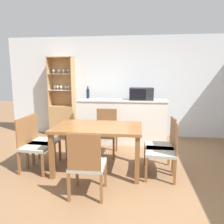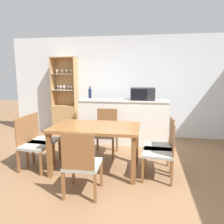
{
  "view_description": "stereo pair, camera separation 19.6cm",
  "coord_description": "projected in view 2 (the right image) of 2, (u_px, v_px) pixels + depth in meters",
  "views": [
    {
      "loc": [
        0.05,
        -3.04,
        1.62
      ],
      "look_at": [
        -0.46,
        1.17,
        0.87
      ],
      "focal_mm": 35.0,
      "sensor_mm": 36.0,
      "label": 1
    },
    {
      "loc": [
        0.25,
        -3.01,
        1.62
      ],
      "look_at": [
        -0.46,
        1.17,
        0.87
      ],
      "focal_mm": 35.0,
      "sensor_mm": 36.0,
      "label": 2
    }
  ],
  "objects": [
    {
      "name": "dining_chair_side_left_near",
      "position": [
        33.0,
        144.0,
        3.7
      ],
      "size": [
        0.49,
        0.49,
        0.9
      ],
      "rotation": [
        0.0,
        0.0,
        -1.65
      ],
      "color": "#999E93",
      "rests_on": "ground_plane"
    },
    {
      "name": "microwave",
      "position": [
        143.0,
        94.0,
        4.92
      ],
      "size": [
        0.54,
        0.35,
        0.28
      ],
      "color": "#232328",
      "rests_on": "kitchen_counter"
    },
    {
      "name": "wine_bottle",
      "position": [
        90.0,
        93.0,
        5.28
      ],
      "size": [
        0.08,
        0.08,
        0.29
      ],
      "color": "#141E38",
      "rests_on": "kitchen_counter"
    },
    {
      "name": "dining_chair_head_near",
      "position": [
        82.0,
        164.0,
        2.88
      ],
      "size": [
        0.47,
        0.47,
        0.9
      ],
      "rotation": [
        0.0,
        0.0,
        0.03
      ],
      "color": "#999E93",
      "rests_on": "ground_plane"
    },
    {
      "name": "dining_chair_side_left_far",
      "position": [
        41.0,
        139.0,
        3.96
      ],
      "size": [
        0.48,
        0.48,
        0.9
      ],
      "rotation": [
        0.0,
        0.0,
        -1.63
      ],
      "color": "#999E93",
      "rests_on": "ground_plane"
    },
    {
      "name": "dining_chair_head_far",
      "position": [
        105.0,
        132.0,
        4.42
      ],
      "size": [
        0.47,
        0.47,
        0.9
      ],
      "rotation": [
        0.0,
        0.0,
        3.11
      ],
      "color": "#999E93",
      "rests_on": "ground_plane"
    },
    {
      "name": "wall_back",
      "position": [
        139.0,
        87.0,
        5.58
      ],
      "size": [
        6.8,
        0.06,
        2.55
      ],
      "color": "silver",
      "rests_on": "ground_plane"
    },
    {
      "name": "kitchen_counter",
      "position": [
        123.0,
        121.0,
        5.1
      ],
      "size": [
        2.04,
        0.53,
        1.03
      ],
      "color": "silver",
      "rests_on": "ground_plane"
    },
    {
      "name": "display_cabinet",
      "position": [
        66.0,
        112.0,
        5.84
      ],
      "size": [
        0.64,
        0.32,
        2.04
      ],
      "color": "tan",
      "rests_on": "ground_plane"
    },
    {
      "name": "ground_plane",
      "position": [
        129.0,
        184.0,
        3.25
      ],
      "size": [
        18.0,
        18.0,
        0.0
      ],
      "primitive_type": "plane",
      "color": "brown"
    },
    {
      "name": "dining_chair_side_right_near",
      "position": [
        161.0,
        151.0,
        3.34
      ],
      "size": [
        0.49,
        0.49,
        0.9
      ],
      "rotation": [
        0.0,
        0.0,
        1.5
      ],
      "color": "#999E93",
      "rests_on": "ground_plane"
    },
    {
      "name": "dining_table",
      "position": [
        96.0,
        132.0,
        3.61
      ],
      "size": [
        1.43,
        0.89,
        0.77
      ],
      "color": "brown",
      "rests_on": "ground_plane"
    },
    {
      "name": "dining_chair_side_right_far",
      "position": [
        161.0,
        146.0,
        3.61
      ],
      "size": [
        0.48,
        0.48,
        0.9
      ],
      "rotation": [
        0.0,
        0.0,
        1.61
      ],
      "color": "#999E93",
      "rests_on": "ground_plane"
    }
  ]
}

